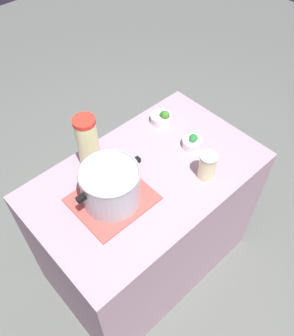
{
  "coord_description": "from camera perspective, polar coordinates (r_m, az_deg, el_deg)",
  "views": [
    {
      "loc": [
        0.74,
        0.8,
        2.23
      ],
      "look_at": [
        0.0,
        0.0,
        0.94
      ],
      "focal_mm": 38.23,
      "sensor_mm": 36.0,
      "label": 1
    }
  ],
  "objects": [
    {
      "name": "cooking_pot",
      "position": [
        1.56,
        -5.8,
        -2.79
      ],
      "size": [
        0.34,
        0.27,
        0.19
      ],
      "color": "#B7B7BC",
      "rests_on": "dish_cloth"
    },
    {
      "name": "broccoli_bowl_front",
      "position": [
        1.98,
        2.39,
        8.05
      ],
      "size": [
        0.11,
        0.11,
        0.08
      ],
      "color": "silver",
      "rests_on": "counter_slab"
    },
    {
      "name": "dish_cloth",
      "position": [
        1.65,
        -5.53,
        -4.97
      ],
      "size": [
        0.35,
        0.31,
        0.01
      ],
      "primitive_type": "cube",
      "color": "#BB4D45",
      "rests_on": "counter_slab"
    },
    {
      "name": "mason_jar",
      "position": [
        1.7,
        9.59,
        0.31
      ],
      "size": [
        0.09,
        0.09,
        0.14
      ],
      "color": "beige",
      "rests_on": "counter_slab"
    },
    {
      "name": "ground_plane",
      "position": [
        2.49,
        0.0,
        -14.17
      ],
      "size": [
        8.0,
        8.0,
        0.0
      ],
      "primitive_type": "plane",
      "color": "#5F635D"
    },
    {
      "name": "lemonade_pitcher",
      "position": [
        1.7,
        -9.46,
        4.14
      ],
      "size": [
        0.11,
        0.11,
        0.28
      ],
      "color": "beige",
      "rests_on": "counter_slab"
    },
    {
      "name": "broccoli_bowl_center",
      "position": [
        1.86,
        7.24,
        4.14
      ],
      "size": [
        0.1,
        0.1,
        0.07
      ],
      "color": "silver",
      "rests_on": "counter_slab"
    },
    {
      "name": "counter_slab",
      "position": [
        2.1,
        0.0,
        -8.8
      ],
      "size": [
        1.16,
        0.7,
        0.89
      ],
      "primitive_type": "cube",
      "color": "#AA8896",
      "rests_on": "ground_plane"
    }
  ]
}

